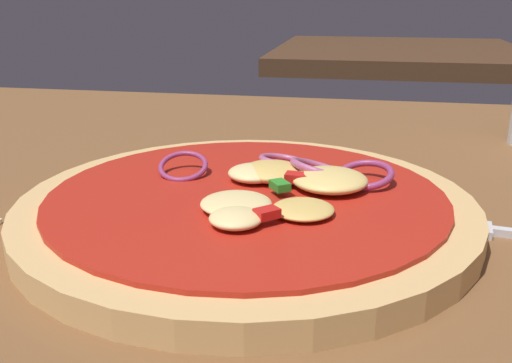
# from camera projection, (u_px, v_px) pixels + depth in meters

# --- Properties ---
(dining_table) EXTENTS (1.13, 0.95, 0.04)m
(dining_table) POSITION_uv_depth(u_px,v_px,m) (237.00, 269.00, 0.35)
(dining_table) COLOR brown
(dining_table) RESTS_ON ground
(pizza) EXTENTS (0.29, 0.29, 0.03)m
(pizza) POSITION_uv_depth(u_px,v_px,m) (253.00, 205.00, 0.37)
(pizza) COLOR tan
(pizza) RESTS_ON dining_table
(background_table) EXTENTS (0.62, 0.65, 0.04)m
(background_table) POSITION_uv_depth(u_px,v_px,m) (399.00, 55.00, 1.48)
(background_table) COLOR #4C301C
(background_table) RESTS_ON ground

